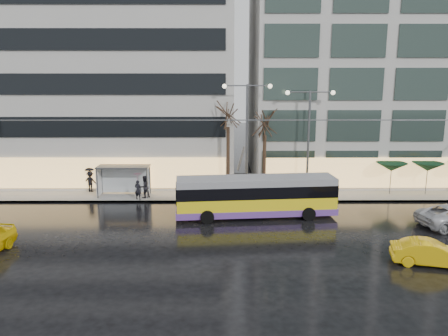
{
  "coord_description": "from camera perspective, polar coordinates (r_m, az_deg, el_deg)",
  "views": [
    {
      "loc": [
        -0.01,
        -24.14,
        9.74
      ],
      "look_at": [
        0.14,
        5.0,
        3.63
      ],
      "focal_mm": 35.0,
      "sensor_mm": 36.0,
      "label": 1
    }
  ],
  "objects": [
    {
      "name": "ground",
      "position": [
        26.03,
        -0.25,
        -10.13
      ],
      "size": [
        140.0,
        140.0,
        0.0
      ],
      "primitive_type": "plane",
      "color": "black",
      "rests_on": "ground"
    },
    {
      "name": "sidewalk",
      "position": [
        39.4,
        2.64,
        -2.37
      ],
      "size": [
        80.0,
        10.0,
        0.15
      ],
      "primitive_type": "cube",
      "color": "gray",
      "rests_on": "ground"
    },
    {
      "name": "kerb",
      "position": [
        34.63,
        3.06,
        -4.38
      ],
      "size": [
        80.0,
        0.1,
        0.15
      ],
      "primitive_type": "cube",
      "color": "slate",
      "rests_on": "ground"
    },
    {
      "name": "building_left",
      "position": [
        46.03,
        -21.17,
        12.83
      ],
      "size": [
        34.0,
        14.0,
        22.0
      ],
      "primitive_type": "cube",
      "color": "#B0AEA8",
      "rests_on": "sidewalk"
    },
    {
      "name": "building_right",
      "position": [
        47.24,
        24.25,
        14.37
      ],
      "size": [
        32.0,
        14.0,
        25.0
      ],
      "primitive_type": "cube",
      "color": "#B0AEA8",
      "rests_on": "sidewalk"
    },
    {
      "name": "trolleybus",
      "position": [
        30.81,
        4.18,
        -3.89
      ],
      "size": [
        11.33,
        4.64,
        5.18
      ],
      "color": "yellow",
      "rests_on": "ground"
    },
    {
      "name": "catenary",
      "position": [
        32.56,
        1.49,
        2.14
      ],
      "size": [
        42.24,
        5.12,
        7.0
      ],
      "color": "#595B60",
      "rests_on": "ground"
    },
    {
      "name": "bus_shelter",
      "position": [
        36.66,
        -13.49,
        -0.74
      ],
      "size": [
        4.2,
        1.6,
        2.51
      ],
      "color": "#595B60",
      "rests_on": "sidewalk"
    },
    {
      "name": "street_lamp_near",
      "position": [
        35.2,
        3.0,
        5.72
      ],
      "size": [
        3.96,
        0.36,
        9.03
      ],
      "color": "#595B60",
      "rests_on": "sidewalk"
    },
    {
      "name": "street_lamp_far",
      "position": [
        35.87,
        11.03,
        5.18
      ],
      "size": [
        3.96,
        0.36,
        8.53
      ],
      "color": "#595B60",
      "rests_on": "sidewalk"
    },
    {
      "name": "tree_a",
      "position": [
        35.25,
        0.54,
        7.53
      ],
      "size": [
        3.2,
        3.2,
        8.4
      ],
      "color": "black",
      "rests_on": "sidewalk"
    },
    {
      "name": "tree_b",
      "position": [
        35.67,
        5.39,
        6.42
      ],
      "size": [
        3.2,
        3.2,
        7.7
      ],
      "color": "black",
      "rests_on": "sidewalk"
    },
    {
      "name": "parasol_a",
      "position": [
        38.53,
        21.04,
        0.14
      ],
      "size": [
        2.5,
        2.5,
        2.65
      ],
      "color": "#595B60",
      "rests_on": "sidewalk"
    },
    {
      "name": "parasol_b",
      "position": [
        39.72,
        25.07,
        0.14
      ],
      "size": [
        2.5,
        2.5,
        2.65
      ],
      "color": "#595B60",
      "rests_on": "sidewalk"
    },
    {
      "name": "taxi_b",
      "position": [
        25.78,
        25.38,
        -9.99
      ],
      "size": [
        4.18,
        2.25,
        1.31
      ],
      "primitive_type": "imported",
      "rotation": [
        0.0,
        0.0,
        1.34
      ],
      "color": "yellow",
      "rests_on": "ground"
    },
    {
      "name": "pedestrian_a",
      "position": [
        35.15,
        -11.21,
        -1.75
      ],
      "size": [
        1.24,
        1.25,
        2.19
      ],
      "color": "black",
      "rests_on": "sidewalk"
    },
    {
      "name": "pedestrian_b",
      "position": [
        35.69,
        -10.35,
        -2.44
      ],
      "size": [
        1.11,
        1.1,
        1.81
      ],
      "color": "black",
      "rests_on": "sidewalk"
    },
    {
      "name": "pedestrian_c",
      "position": [
        38.66,
        -17.06,
        -1.35
      ],
      "size": [
        1.27,
        0.98,
        2.11
      ],
      "color": "black",
      "rests_on": "sidewalk"
    }
  ]
}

